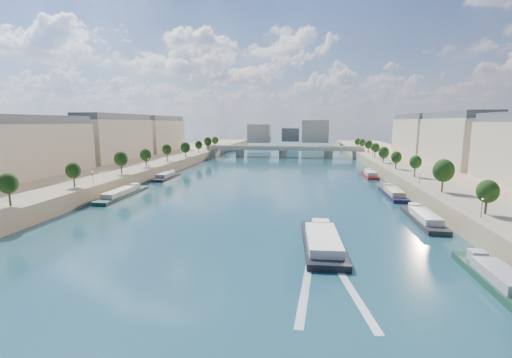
% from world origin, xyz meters
% --- Properties ---
extents(ground, '(700.00, 700.00, 0.00)m').
position_xyz_m(ground, '(0.00, 100.00, 0.00)').
color(ground, '#0E353E').
rests_on(ground, ground).
extents(quay_left, '(44.00, 520.00, 5.00)m').
position_xyz_m(quay_left, '(-72.00, 100.00, 2.50)').
color(quay_left, '#9E8460').
rests_on(quay_left, ground).
extents(quay_right, '(44.00, 520.00, 5.00)m').
position_xyz_m(quay_right, '(72.00, 100.00, 2.50)').
color(quay_right, '#9E8460').
rests_on(quay_right, ground).
extents(pave_left, '(14.00, 520.00, 0.10)m').
position_xyz_m(pave_left, '(-57.00, 100.00, 5.05)').
color(pave_left, gray).
rests_on(pave_left, quay_left).
extents(pave_right, '(14.00, 520.00, 0.10)m').
position_xyz_m(pave_right, '(57.00, 100.00, 5.05)').
color(pave_right, gray).
rests_on(pave_right, quay_right).
extents(trees_left, '(4.80, 268.80, 8.26)m').
position_xyz_m(trees_left, '(-55.00, 102.00, 10.48)').
color(trees_left, '#382B1E').
rests_on(trees_left, ground).
extents(trees_right, '(4.80, 268.80, 8.26)m').
position_xyz_m(trees_right, '(55.00, 110.00, 10.48)').
color(trees_right, '#382B1E').
rests_on(trees_right, ground).
extents(lamps_left, '(0.36, 200.36, 4.28)m').
position_xyz_m(lamps_left, '(-52.50, 90.00, 7.78)').
color(lamps_left, black).
rests_on(lamps_left, ground).
extents(lamps_right, '(0.36, 200.36, 4.28)m').
position_xyz_m(lamps_right, '(52.50, 105.00, 7.78)').
color(lamps_right, black).
rests_on(lamps_right, ground).
extents(buildings_left, '(16.00, 226.00, 23.20)m').
position_xyz_m(buildings_left, '(-85.00, 112.00, 16.45)').
color(buildings_left, '#BEAE92').
rests_on(buildings_left, ground).
extents(buildings_right, '(16.00, 226.00, 23.20)m').
position_xyz_m(buildings_right, '(85.00, 112.00, 16.45)').
color(buildings_right, '#BEAE92').
rests_on(buildings_right, ground).
extents(skyline, '(79.00, 42.00, 22.00)m').
position_xyz_m(skyline, '(3.19, 319.52, 14.66)').
color(skyline, '#BEAE92').
rests_on(skyline, ground).
extents(bridge, '(112.00, 12.00, 8.15)m').
position_xyz_m(bridge, '(0.00, 216.93, 5.08)').
color(bridge, '#C1B79E').
rests_on(bridge, ground).
extents(tour_barge, '(8.69, 26.52, 3.67)m').
position_xyz_m(tour_barge, '(19.38, 37.13, 0.96)').
color(tour_barge, black).
rests_on(tour_barge, ground).
extents(wake, '(10.75, 26.02, 0.04)m').
position_xyz_m(wake, '(19.38, 20.49, 0.02)').
color(wake, silver).
rests_on(wake, ground).
extents(moored_barges_left, '(5.00, 155.47, 3.60)m').
position_xyz_m(moored_barges_left, '(-45.50, 43.91, 0.84)').
color(moored_barges_left, '#1D1D40').
rests_on(moored_barges_left, ground).
extents(moored_barges_right, '(5.00, 163.97, 3.60)m').
position_xyz_m(moored_barges_right, '(45.50, 55.49, 0.84)').
color(moored_barges_right, black).
rests_on(moored_barges_right, ground).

